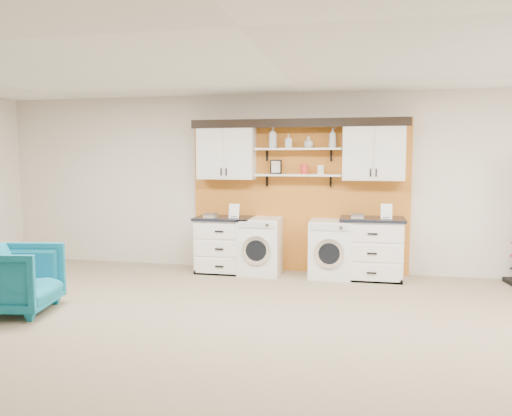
% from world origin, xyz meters
% --- Properties ---
extents(floor, '(10.00, 10.00, 0.00)m').
position_xyz_m(floor, '(0.00, 0.00, 0.00)').
color(floor, gray).
rests_on(floor, ground).
extents(ceiling, '(10.00, 10.00, 0.00)m').
position_xyz_m(ceiling, '(0.00, 0.00, 2.80)').
color(ceiling, white).
rests_on(ceiling, wall_back).
extents(wall_back, '(10.00, 0.00, 10.00)m').
position_xyz_m(wall_back, '(0.00, 4.00, 1.40)').
color(wall_back, beige).
rests_on(wall_back, floor).
extents(accent_panel, '(3.40, 0.07, 2.40)m').
position_xyz_m(accent_panel, '(0.00, 3.96, 1.20)').
color(accent_panel, '#BE6B20').
rests_on(accent_panel, wall_back).
extents(upper_cabinet_left, '(0.90, 0.35, 0.84)m').
position_xyz_m(upper_cabinet_left, '(-1.13, 3.79, 1.88)').
color(upper_cabinet_left, white).
rests_on(upper_cabinet_left, wall_back).
extents(upper_cabinet_right, '(0.90, 0.35, 0.84)m').
position_xyz_m(upper_cabinet_right, '(1.13, 3.79, 1.88)').
color(upper_cabinet_right, white).
rests_on(upper_cabinet_right, wall_back).
extents(shelf_lower, '(1.32, 0.28, 0.03)m').
position_xyz_m(shelf_lower, '(0.00, 3.80, 1.53)').
color(shelf_lower, white).
rests_on(shelf_lower, wall_back).
extents(shelf_upper, '(1.32, 0.28, 0.03)m').
position_xyz_m(shelf_upper, '(0.00, 3.80, 1.93)').
color(shelf_upper, white).
rests_on(shelf_upper, wall_back).
extents(crown_molding, '(3.30, 0.41, 0.13)m').
position_xyz_m(crown_molding, '(0.00, 3.81, 2.33)').
color(crown_molding, black).
rests_on(crown_molding, wall_back).
extents(picture_frame, '(0.18, 0.02, 0.22)m').
position_xyz_m(picture_frame, '(-0.35, 3.85, 1.66)').
color(picture_frame, black).
rests_on(picture_frame, shelf_lower).
extents(canister_red, '(0.11, 0.11, 0.16)m').
position_xyz_m(canister_red, '(0.10, 3.80, 1.62)').
color(canister_red, red).
rests_on(canister_red, shelf_lower).
extents(canister_cream, '(0.10, 0.10, 0.14)m').
position_xyz_m(canister_cream, '(0.35, 3.80, 1.61)').
color(canister_cream, silver).
rests_on(canister_cream, shelf_lower).
extents(base_cabinet_left, '(0.89, 0.66, 0.87)m').
position_xyz_m(base_cabinet_left, '(-1.13, 3.64, 0.44)').
color(base_cabinet_left, white).
rests_on(base_cabinet_left, floor).
extents(base_cabinet_right, '(0.93, 0.66, 0.92)m').
position_xyz_m(base_cabinet_right, '(1.13, 3.64, 0.46)').
color(base_cabinet_right, white).
rests_on(base_cabinet_right, floor).
extents(washer, '(0.62, 0.71, 0.87)m').
position_xyz_m(washer, '(-0.55, 3.64, 0.44)').
color(washer, white).
rests_on(washer, floor).
extents(dryer, '(0.62, 0.71, 0.86)m').
position_xyz_m(dryer, '(0.53, 3.64, 0.43)').
color(dryer, white).
rests_on(dryer, floor).
extents(armchair, '(0.99, 0.97, 0.78)m').
position_xyz_m(armchair, '(-2.94, 1.13, 0.39)').
color(armchair, '#0F6A86').
rests_on(armchair, floor).
extents(soap_bottle_a, '(0.14, 0.14, 0.33)m').
position_xyz_m(soap_bottle_a, '(-0.39, 3.80, 2.11)').
color(soap_bottle_a, silver).
rests_on(soap_bottle_a, shelf_upper).
extents(soap_bottle_b, '(0.12, 0.12, 0.21)m').
position_xyz_m(soap_bottle_b, '(-0.15, 3.80, 2.05)').
color(soap_bottle_b, silver).
rests_on(soap_bottle_b, shelf_upper).
extents(soap_bottle_c, '(0.18, 0.18, 0.17)m').
position_xyz_m(soap_bottle_c, '(0.16, 3.80, 2.03)').
color(soap_bottle_c, silver).
rests_on(soap_bottle_c, shelf_upper).
extents(soap_bottle_d, '(0.13, 0.13, 0.30)m').
position_xyz_m(soap_bottle_d, '(0.52, 3.80, 2.10)').
color(soap_bottle_d, silver).
rests_on(soap_bottle_d, shelf_upper).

